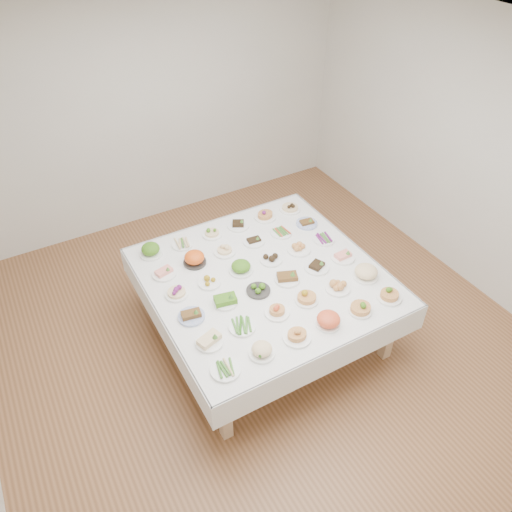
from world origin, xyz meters
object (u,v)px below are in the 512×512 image
dish_18 (176,291)px  dish_35 (290,206)px  dish_0 (225,369)px  display_table (264,281)px

dish_18 → dish_35: bearing=21.6°
dish_0 → dish_18: dish_18 is taller
display_table → dish_35: size_ratio=9.38×
display_table → dish_35: (0.79, 0.79, 0.13)m
dish_35 → dish_18: bearing=-158.4°
dish_35 → dish_0: bearing=-135.1°
dish_18 → dish_35: (1.60, 0.63, 0.01)m
dish_0 → dish_18: 0.96m
dish_0 → dish_35: dish_35 is taller
display_table → dish_35: 1.13m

